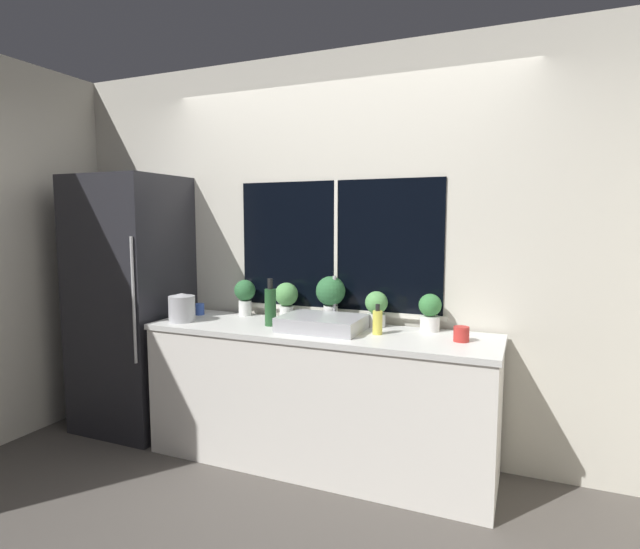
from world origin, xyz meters
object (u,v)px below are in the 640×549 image
object	(u,v)px
bottle_tall	(270,306)
potted_plant_far_right	(430,311)
potted_plant_left	(286,297)
mug_red	(461,334)
refrigerator	(134,303)
potted_plant_center	(331,294)
potted_plant_right	(376,307)
mug_blue	(199,309)
kettle	(182,308)
soap_bottle	(377,322)
sink	(322,323)
potted_plant_far_left	(245,294)

from	to	relation	value
bottle_tall	potted_plant_far_right	bearing A→B (deg)	13.78
potted_plant_left	mug_red	xyz separation A→B (m)	(1.21, -0.21, -0.11)
mug_red	refrigerator	bearing A→B (deg)	179.61
potted_plant_center	potted_plant_far_right	bearing A→B (deg)	0.00
potted_plant_right	bottle_tall	xyz separation A→B (m)	(-0.65, -0.24, 0.00)
potted_plant_far_right	mug_blue	size ratio (longest dim) A/B	2.91
refrigerator	kettle	bearing A→B (deg)	-16.06
potted_plant_center	soap_bottle	bearing A→B (deg)	-28.98
sink	kettle	xyz separation A→B (m)	(-0.99, -0.12, 0.05)
potted_plant_left	soap_bottle	bearing A→B (deg)	-16.64
potted_plant_far_left	potted_plant_right	world-z (taller)	potted_plant_far_left
mug_red	potted_plant_left	bearing A→B (deg)	170.41
potted_plant_far_left	soap_bottle	size ratio (longest dim) A/B	1.41
potted_plant_right	bottle_tall	bearing A→B (deg)	-159.38
refrigerator	sink	world-z (taller)	refrigerator
potted_plant_far_right	bottle_tall	size ratio (longest dim) A/B	0.76
potted_plant_far_right	mug_red	distance (m)	0.31
potted_plant_far_right	bottle_tall	distance (m)	1.02
bottle_tall	mug_blue	world-z (taller)	bottle_tall
potted_plant_far_right	potted_plant_right	bearing A→B (deg)	180.00
refrigerator	mug_blue	world-z (taller)	refrigerator
mug_blue	soap_bottle	bearing A→B (deg)	-4.52
sink	mug_blue	bearing A→B (deg)	172.83
soap_bottle	mug_red	xyz separation A→B (m)	(0.49, 0.01, -0.03)
mug_blue	bottle_tall	bearing A→B (deg)	-11.60
refrigerator	potted_plant_right	xyz separation A→B (m)	(1.85, 0.19, 0.07)
potted_plant_center	mug_red	size ratio (longest dim) A/B	3.57
potted_plant_center	potted_plant_far_right	xyz separation A→B (m)	(0.66, 0.00, -0.07)
potted_plant_right	potted_plant_far_right	world-z (taller)	potted_plant_far_right
potted_plant_left	potted_plant_right	bearing A→B (deg)	0.00
kettle	potted_plant_far_right	bearing A→B (deg)	12.47
refrigerator	soap_bottle	size ratio (longest dim) A/B	10.27
kettle	mug_red	bearing A→B (deg)	4.74
sink	mug_blue	world-z (taller)	sink
potted_plant_left	potted_plant_far_right	bearing A→B (deg)	0.00
mug_blue	sink	bearing A→B (deg)	-7.17
potted_plant_far_left	bottle_tall	bearing A→B (deg)	-35.50
sink	mug_red	bearing A→B (deg)	2.11
potted_plant_center	bottle_tall	bearing A→B (deg)	-143.40
bottle_tall	kettle	world-z (taller)	bottle_tall
sink	potted_plant_left	xyz separation A→B (m)	(-0.37, 0.24, 0.11)
potted_plant_far_right	bottle_tall	world-z (taller)	bottle_tall
soap_bottle	mug_red	distance (m)	0.49
mug_blue	potted_plant_far_right	bearing A→B (deg)	3.68
sink	potted_plant_center	bearing A→B (deg)	98.83
potted_plant_left	kettle	xyz separation A→B (m)	(-0.62, -0.36, -0.06)
soap_bottle	potted_plant_far_right	bearing A→B (deg)	38.24
potted_plant_left	kettle	distance (m)	0.72
soap_bottle	mug_red	world-z (taller)	soap_bottle
mug_blue	potted_plant_right	bearing A→B (deg)	4.65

